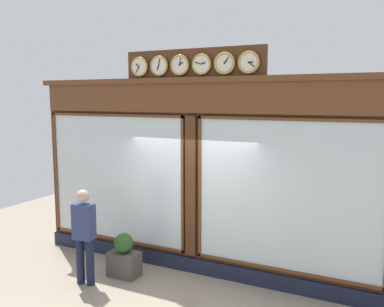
# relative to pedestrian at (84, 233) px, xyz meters

# --- Properties ---
(shop_facade) EXTENTS (6.92, 0.42, 4.10)m
(shop_facade) POSITION_rel_pedestrian_xyz_m (-1.44, -1.42, 0.90)
(shop_facade) COLOR #4C2B16
(shop_facade) RESTS_ON ground_plane
(pedestrian) EXTENTS (0.38, 0.26, 1.69)m
(pedestrian) POSITION_rel_pedestrian_xyz_m (0.00, 0.00, 0.00)
(pedestrian) COLOR #191E38
(pedestrian) RESTS_ON ground_plane
(planter_box) EXTENTS (0.56, 0.36, 0.45)m
(planter_box) POSITION_rel_pedestrian_xyz_m (-0.41, -0.57, -0.71)
(planter_box) COLOR #4C4742
(planter_box) RESTS_ON ground_plane
(planter_shrub) EXTENTS (0.36, 0.36, 0.36)m
(planter_shrub) POSITION_rel_pedestrian_xyz_m (-0.41, -0.57, -0.30)
(planter_shrub) COLOR #285623
(planter_shrub) RESTS_ON planter_box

